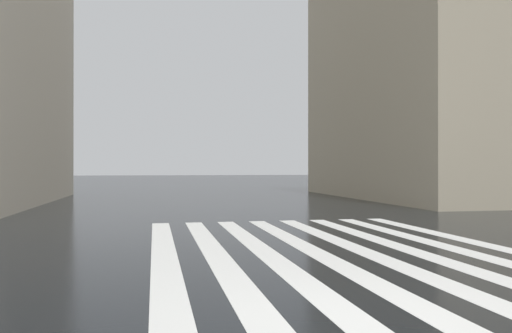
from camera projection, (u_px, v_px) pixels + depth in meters
The scene contains 2 objects.
ground_plane at pixel (380, 320), 5.68m from camera, with size 220.00×220.00×0.00m, color black.
zebra_crossing at pixel (347, 255), 9.84m from camera, with size 13.00×7.50×0.01m.
Camera 1 is at (-5.30, 2.49, 1.71)m, focal length 35.48 mm.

